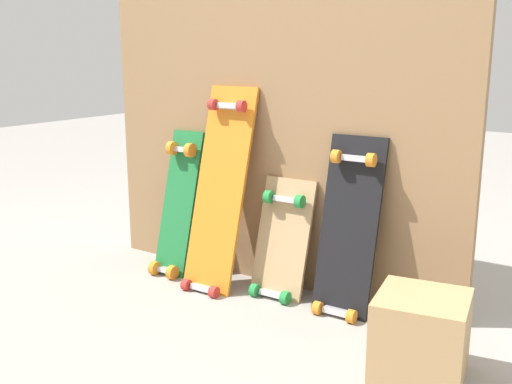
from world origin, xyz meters
TOP-DOWN VIEW (x-y plane):
  - ground_plane at (0.00, 0.00)m, footprint 12.00×12.00m
  - plywood_wall_panel at (0.00, 0.07)m, footprint 1.71×0.04m
  - skateboard_green at (-0.44, -0.06)m, footprint 0.17×0.25m
  - skateboard_orange at (-0.18, -0.09)m, footprint 0.24×0.31m
  - skateboard_natural at (0.11, -0.04)m, footprint 0.24×0.21m
  - skateboard_black at (0.41, -0.05)m, footprint 0.23×0.22m
  - wooden_crate at (0.82, -0.39)m, footprint 0.31×0.31m

SIDE VIEW (x-z plane):
  - ground_plane at x=0.00m, z-range 0.00..0.00m
  - wooden_crate at x=0.82m, z-range 0.00..0.27m
  - skateboard_natural at x=0.11m, z-range -0.07..0.49m
  - skateboard_green at x=-0.44m, z-range -0.07..0.65m
  - skateboard_black at x=0.41m, z-range -0.07..0.69m
  - skateboard_orange at x=-0.18m, z-range -0.07..0.86m
  - plywood_wall_panel at x=0.00m, z-range 0.00..1.84m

